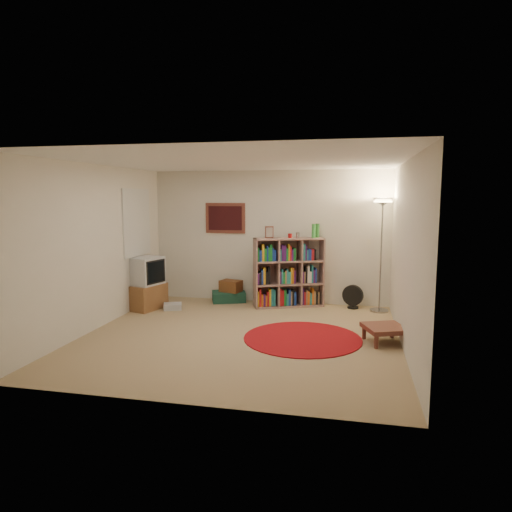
# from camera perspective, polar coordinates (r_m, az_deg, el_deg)

# --- Properties ---
(room) EXTENTS (4.54, 4.54, 2.54)m
(room) POSITION_cam_1_polar(r_m,az_deg,el_deg) (6.54, -2.33, 0.81)
(room) COLOR #9D825C
(room) RESTS_ON ground
(bookshelf) EXTENTS (1.31, 0.80, 1.52)m
(bookshelf) POSITION_cam_1_polar(r_m,az_deg,el_deg) (8.38, 3.97, -2.18)
(bookshelf) COLOR #936C62
(bookshelf) RESTS_ON ground
(floor_lamp) EXTENTS (0.46, 0.46, 2.00)m
(floor_lamp) POSITION_cam_1_polar(r_m,az_deg,el_deg) (8.16, 15.52, 4.67)
(floor_lamp) COLOR #949498
(floor_lamp) RESTS_ON ground
(floor_fan) EXTENTS (0.38, 0.25, 0.43)m
(floor_fan) POSITION_cam_1_polar(r_m,az_deg,el_deg) (8.44, 12.01, -5.00)
(floor_fan) COLOR black
(floor_fan) RESTS_ON ground
(tv_stand) EXTENTS (0.62, 0.75, 0.94)m
(tv_stand) POSITION_cam_1_polar(r_m,az_deg,el_deg) (8.42, -13.50, -3.43)
(tv_stand) COLOR brown
(tv_stand) RESTS_ON ground
(dvd_box) EXTENTS (0.39, 0.36, 0.11)m
(dvd_box) POSITION_cam_1_polar(r_m,az_deg,el_deg) (8.37, -10.37, -6.22)
(dvd_box) COLOR silver
(dvd_box) RESTS_ON ground
(suitcase) EXTENTS (0.72, 0.59, 0.20)m
(suitcase) POSITION_cam_1_polar(r_m,az_deg,el_deg) (8.83, -3.42, -5.07)
(suitcase) COLOR #153B2C
(suitcase) RESTS_ON ground
(wicker_basket) EXTENTS (0.44, 0.37, 0.22)m
(wicker_basket) POSITION_cam_1_polar(r_m,az_deg,el_deg) (8.76, -3.16, -3.77)
(wicker_basket) COLOR #5A2F16
(wicker_basket) RESTS_ON suitcase
(duffel_bag) EXTENTS (0.34, 0.29, 0.22)m
(duffel_bag) POSITION_cam_1_polar(r_m,az_deg,el_deg) (8.82, 2.18, -5.00)
(duffel_bag) COLOR black
(duffel_bag) RESTS_ON ground
(red_rug) EXTENTS (1.68, 1.68, 0.01)m
(red_rug) POSITION_cam_1_polar(r_m,az_deg,el_deg) (6.64, 5.83, -10.18)
(red_rug) COLOR maroon
(red_rug) RESTS_ON ground
(side_table) EXTENTS (0.68, 0.68, 0.24)m
(side_table) POSITION_cam_1_polar(r_m,az_deg,el_deg) (6.62, 15.79, -8.74)
(side_table) COLOR #56261E
(side_table) RESTS_ON ground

